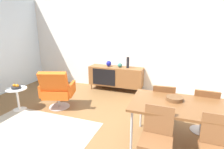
% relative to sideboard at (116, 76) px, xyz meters
% --- Properties ---
extents(ground_plane, '(8.32, 8.32, 0.00)m').
position_rel_sideboard_xyz_m(ground_plane, '(0.19, -2.30, -0.44)').
color(ground_plane, brown).
extents(wall_back, '(6.80, 0.12, 2.80)m').
position_rel_sideboard_xyz_m(wall_back, '(0.19, 0.30, 0.96)').
color(wall_back, white).
rests_on(wall_back, ground_plane).
extents(sideboard, '(1.60, 0.45, 0.72)m').
position_rel_sideboard_xyz_m(sideboard, '(0.00, 0.00, 0.00)').
color(sideboard, brown).
rests_on(sideboard, ground_plane).
extents(vase_cobalt, '(0.14, 0.14, 0.12)m').
position_rel_sideboard_xyz_m(vase_cobalt, '(0.12, 0.00, 0.34)').
color(vase_cobalt, '#337266').
rests_on(vase_cobalt, sideboard).
extents(vase_sculptural_dark, '(0.08, 0.08, 0.32)m').
position_rel_sideboard_xyz_m(vase_sculptural_dark, '(0.36, 0.00, 0.44)').
color(vase_sculptural_dark, black).
rests_on(vase_sculptural_dark, sideboard).
extents(vase_ceramic_small, '(0.15, 0.15, 0.17)m').
position_rel_sideboard_xyz_m(vase_ceramic_small, '(-0.22, 0.00, 0.37)').
color(vase_ceramic_small, navy).
rests_on(vase_ceramic_small, sideboard).
extents(dining_table, '(1.60, 0.90, 0.74)m').
position_rel_sideboard_xyz_m(dining_table, '(1.81, -2.15, 0.26)').
color(dining_table, brown).
rests_on(dining_table, ground_plane).
extents(wooden_bowl_on_table, '(0.26, 0.26, 0.06)m').
position_rel_sideboard_xyz_m(wooden_bowl_on_table, '(1.65, -2.04, 0.33)').
color(wooden_bowl_on_table, brown).
rests_on(wooden_bowl_on_table, dining_table).
extents(dining_chair_back_left, '(0.43, 0.45, 0.86)m').
position_rel_sideboard_xyz_m(dining_chair_back_left, '(1.46, -1.59, 0.03)').
color(dining_chair_back_left, brown).
rests_on(dining_chair_back_left, ground_plane).
extents(dining_chair_front_left, '(0.41, 0.44, 0.86)m').
position_rel_sideboard_xyz_m(dining_chair_front_left, '(1.46, -2.71, 0.03)').
color(dining_chair_front_left, brown).
rests_on(dining_chair_front_left, ground_plane).
extents(dining_chair_back_right, '(0.42, 0.44, 0.86)m').
position_rel_sideboard_xyz_m(dining_chair_back_right, '(2.16, -1.59, 0.03)').
color(dining_chair_back_right, brown).
rests_on(dining_chair_back_right, ground_plane).
extents(lounge_chair_red, '(0.84, 0.81, 0.95)m').
position_rel_sideboard_xyz_m(lounge_chair_red, '(-0.88, -1.62, 0.03)').
color(lounge_chair_red, '#D85919').
rests_on(lounge_chair_red, ground_plane).
extents(side_table_round, '(0.44, 0.44, 0.52)m').
position_rel_sideboard_xyz_m(side_table_round, '(-1.69, -2.00, -0.12)').
color(side_table_round, white).
rests_on(side_table_round, ground_plane).
extents(fruit_bowl, '(0.20, 0.20, 0.11)m').
position_rel_sideboard_xyz_m(fruit_bowl, '(-1.69, -2.00, 0.12)').
color(fruit_bowl, '#262628').
rests_on(fruit_bowl, side_table_round).
extents(area_rug, '(2.20, 1.70, 0.01)m').
position_rel_sideboard_xyz_m(area_rug, '(-0.73, -2.75, -0.44)').
color(area_rug, '#B7AD99').
rests_on(area_rug, ground_plane).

